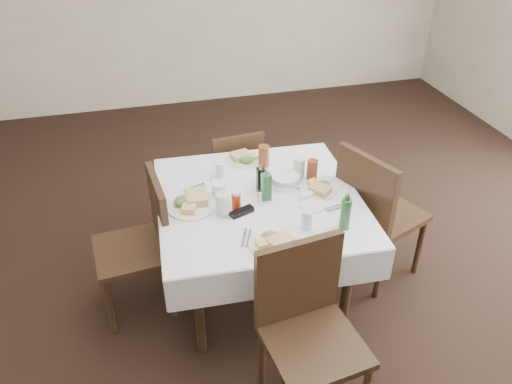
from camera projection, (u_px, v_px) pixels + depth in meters
ground_plane at (295, 291)px, 3.49m from camera, size 7.00×7.00×0.00m
room_shell at (310, 49)px, 2.55m from camera, size 6.04×7.04×2.80m
dining_table at (259, 209)px, 3.15m from camera, size 1.32×1.32×0.76m
chair_north at (235, 172)px, 3.92m from camera, size 0.43×0.43×0.84m
chair_south at (306, 320)px, 2.54m from camera, size 0.52×0.52×0.99m
chair_east at (374, 209)px, 3.32m from camera, size 0.63×0.63×1.02m
chair_west at (145, 237)px, 3.13m from camera, size 0.49×0.49×0.95m
meal_north at (245, 158)px, 3.48m from camera, size 0.25×0.25×0.05m
meal_south at (273, 242)px, 2.71m from camera, size 0.26×0.26×0.06m
meal_east at (319, 188)px, 3.16m from camera, size 0.24×0.24×0.05m
meal_west at (191, 203)px, 3.02m from camera, size 0.30×0.30×0.07m
side_plate_a at (224, 177)px, 3.30m from camera, size 0.17×0.17×0.01m
side_plate_b at (313, 205)px, 3.03m from camera, size 0.16×0.16×0.01m
water_n at (220, 170)px, 3.27m from camera, size 0.06×0.06×0.11m
water_s at (307, 219)px, 2.82m from camera, size 0.06×0.06×0.12m
water_e at (299, 168)px, 3.27m from camera, size 0.08×0.08×0.14m
water_w at (223, 204)px, 2.92m from camera, size 0.08×0.08×0.14m
iced_tea_a at (264, 156)px, 3.39m from camera, size 0.07×0.07×0.15m
iced_tea_b at (312, 170)px, 3.25m from camera, size 0.07×0.07×0.14m
bread_basket at (285, 180)px, 3.22m from camera, size 0.20×0.20×0.07m
oil_cruet_dark at (261, 179)px, 3.13m from camera, size 0.05×0.05×0.20m
oil_cruet_green at (266, 186)px, 3.04m from camera, size 0.05×0.05×0.23m
ketchup_bottle at (236, 201)px, 2.98m from camera, size 0.06×0.06×0.12m
salt_shaker at (260, 196)px, 3.06m from camera, size 0.03×0.03×0.08m
pepper_shaker at (266, 194)px, 3.08m from camera, size 0.03×0.03×0.07m
coffee_mug at (219, 191)px, 3.09m from camera, size 0.14×0.14×0.10m
sunglasses at (242, 212)px, 2.96m from camera, size 0.16×0.10×0.03m
green_bottle at (346, 214)px, 2.80m from camera, size 0.06×0.06×0.23m
sugar_caddy at (306, 196)px, 3.09m from camera, size 0.09×0.06×0.04m
cutlery_n at (263, 161)px, 3.48m from camera, size 0.07×0.20×0.01m
cutlery_s at (246, 238)px, 2.77m from camera, size 0.10×0.17×0.01m
cutlery_e at (337, 208)px, 3.01m from camera, size 0.17×0.07×0.01m
cutlery_w at (195, 188)px, 3.19m from camera, size 0.16×0.09×0.01m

